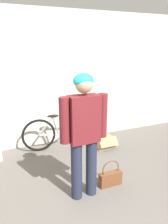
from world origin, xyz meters
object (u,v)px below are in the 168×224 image
at_px(person, 84,128).
at_px(cardboard_box, 104,142).
at_px(handbag, 110,177).
at_px(bicycle, 65,131).

relative_size(person, cardboard_box, 4.05).
height_order(person, handbag, person).
height_order(bicycle, handbag, bicycle).
bearing_deg(bicycle, person, -94.80).
bearing_deg(cardboard_box, handbag, -114.69).
xyz_separation_m(bicycle, handbag, (0.20, -1.45, -0.22)).
height_order(person, bicycle, person).
relative_size(person, handbag, 4.14).
relative_size(bicycle, cardboard_box, 4.07).
bearing_deg(handbag, bicycle, 97.98).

